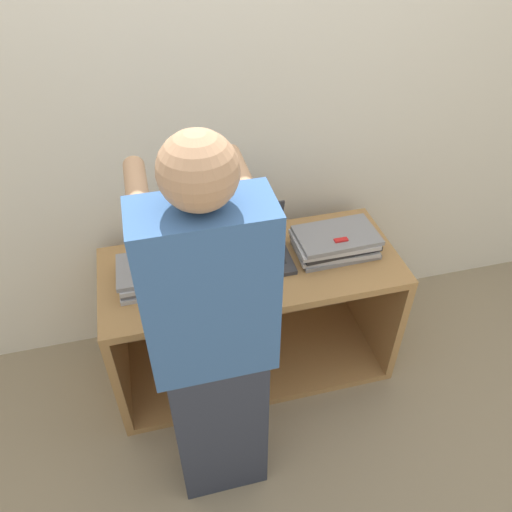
# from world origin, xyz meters

# --- Properties ---
(ground_plane) EXTENTS (12.00, 12.00, 0.00)m
(ground_plane) POSITION_xyz_m (0.00, 0.00, 0.00)
(ground_plane) COLOR gray
(wall_back) EXTENTS (8.00, 0.05, 2.40)m
(wall_back) POSITION_xyz_m (0.00, 0.67, 1.20)
(wall_back) COLOR silver
(wall_back) RESTS_ON ground_plane
(cart) EXTENTS (1.32, 0.56, 0.67)m
(cart) POSITION_xyz_m (0.00, 0.35, 0.34)
(cart) COLOR #A87A47
(cart) RESTS_ON ground_plane
(laptop_open) EXTENTS (0.36, 0.28, 0.23)m
(laptop_open) POSITION_xyz_m (0.00, 0.33, 0.72)
(laptop_open) COLOR #333338
(laptop_open) RESTS_ON cart
(laptop_stack_left) EXTENTS (0.37, 0.23, 0.08)m
(laptop_stack_left) POSITION_xyz_m (-0.39, 0.28, 0.71)
(laptop_stack_left) COLOR #B7B7BC
(laptop_stack_left) RESTS_ON cart
(laptop_stack_right) EXTENTS (0.37, 0.24, 0.10)m
(laptop_stack_right) POSITION_xyz_m (0.39, 0.28, 0.72)
(laptop_stack_right) COLOR gray
(laptop_stack_right) RESTS_ON cart
(person) EXTENTS (0.40, 0.52, 1.59)m
(person) POSITION_xyz_m (-0.26, -0.25, 0.80)
(person) COLOR #2D3342
(person) RESTS_ON ground_plane
(inventory_tag) EXTENTS (0.06, 0.02, 0.01)m
(inventory_tag) POSITION_xyz_m (0.39, 0.23, 0.78)
(inventory_tag) COLOR red
(inventory_tag) RESTS_ON laptop_stack_right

